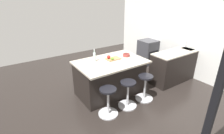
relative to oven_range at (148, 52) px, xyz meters
name	(u,v)px	position (x,y,z in m)	size (l,w,h in m)	color
ground_plane	(111,92)	(2.35, 1.00, -0.44)	(7.42, 7.42, 0.00)	black
interior_partition_left	(180,29)	(-0.35, 1.00, 0.98)	(0.12, 5.71, 2.86)	silver
sink_cabinet	(182,64)	(0.00, 1.48, 0.02)	(2.26, 0.60, 1.20)	black
oven_range	(148,52)	(0.00, 0.00, 0.00)	(0.60, 0.61, 0.89)	#38383D
kitchen_island	(110,77)	(2.37, 0.99, 0.02)	(1.73, 1.15, 0.92)	black
stool_by_window	(145,88)	(1.82, 1.75, -0.14)	(0.44, 0.44, 0.65)	#B7B7BC
stool_middle	(128,95)	(2.37, 1.75, -0.14)	(0.44, 0.44, 0.65)	#B7B7BC
stool_near_camera	(108,103)	(2.91, 1.75, -0.14)	(0.44, 0.44, 0.65)	#B7B7BC
cutting_board	(113,59)	(2.23, 0.95, 0.49)	(0.36, 0.24, 0.02)	olive
apple_red	(109,57)	(2.34, 0.89, 0.54)	(0.09, 0.09, 0.09)	red
apple_green	(112,58)	(2.31, 1.02, 0.54)	(0.08, 0.08, 0.08)	#609E2D
water_bottle	(94,57)	(2.70, 0.81, 0.60)	(0.06, 0.06, 0.31)	silver
fruit_bowl	(126,55)	(1.81, 0.96, 0.51)	(0.18, 0.18, 0.07)	#993833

